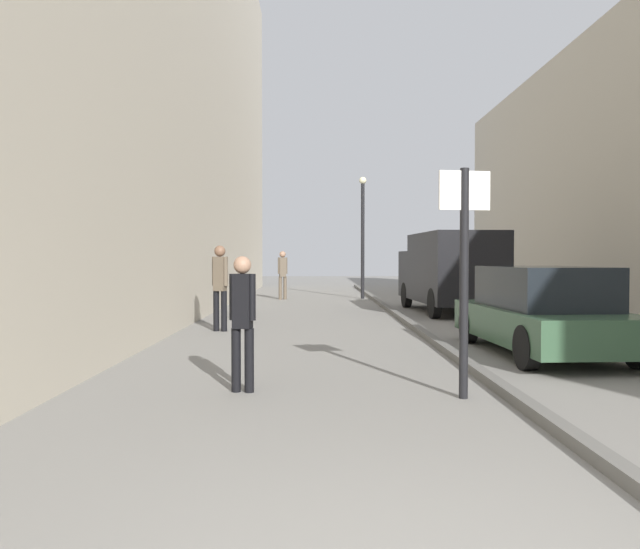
{
  "coord_description": "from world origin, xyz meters",
  "views": [
    {
      "loc": [
        -0.61,
        -2.63,
        1.59
      ],
      "look_at": [
        -0.5,
        14.46,
        1.14
      ],
      "focal_mm": 34.96,
      "sensor_mm": 36.0,
      "label": 1
    }
  ],
  "objects_px": {
    "street_sign_post": "(464,262)",
    "bicycle_leaning": "(243,302)",
    "parked_car": "(543,311)",
    "pedestrian_mid_block": "(220,282)",
    "delivery_van": "(449,270)",
    "pedestrian_far_crossing": "(243,314)",
    "lamp_post": "(363,229)",
    "pedestrian_main_foreground": "(283,272)"
  },
  "relations": [
    {
      "from": "pedestrian_far_crossing",
      "to": "delivery_van",
      "type": "xyz_separation_m",
      "value": [
        4.76,
        10.79,
        0.31
      ]
    },
    {
      "from": "bicycle_leaning",
      "to": "delivery_van",
      "type": "bearing_deg",
      "value": 19.46
    },
    {
      "from": "parked_car",
      "to": "pedestrian_mid_block",
      "type": "bearing_deg",
      "value": 148.02
    },
    {
      "from": "pedestrian_mid_block",
      "to": "lamp_post",
      "type": "bearing_deg",
      "value": 88.3
    },
    {
      "from": "street_sign_post",
      "to": "bicycle_leaning",
      "type": "distance_m",
      "value": 10.64
    },
    {
      "from": "pedestrian_mid_block",
      "to": "bicycle_leaning",
      "type": "bearing_deg",
      "value": 106.51
    },
    {
      "from": "parked_car",
      "to": "bicycle_leaning",
      "type": "relative_size",
      "value": 2.43
    },
    {
      "from": "lamp_post",
      "to": "parked_car",
      "type": "bearing_deg",
      "value": -82.26
    },
    {
      "from": "pedestrian_mid_block",
      "to": "delivery_van",
      "type": "xyz_separation_m",
      "value": [
        5.98,
        4.64,
        0.17
      ]
    },
    {
      "from": "delivery_van",
      "to": "parked_car",
      "type": "bearing_deg",
      "value": -94.22
    },
    {
      "from": "pedestrian_mid_block",
      "to": "lamp_post",
      "type": "xyz_separation_m",
      "value": [
        3.91,
        10.86,
        1.65
      ]
    },
    {
      "from": "delivery_van",
      "to": "pedestrian_mid_block",
      "type": "bearing_deg",
      "value": -145.36
    },
    {
      "from": "delivery_van",
      "to": "bicycle_leaning",
      "type": "distance_m",
      "value": 6.07
    },
    {
      "from": "pedestrian_main_foreground",
      "to": "lamp_post",
      "type": "height_order",
      "value": "lamp_post"
    },
    {
      "from": "delivery_van",
      "to": "lamp_post",
      "type": "height_order",
      "value": "lamp_post"
    },
    {
      "from": "pedestrian_main_foreground",
      "to": "street_sign_post",
      "type": "bearing_deg",
      "value": 86.15
    },
    {
      "from": "pedestrian_mid_block",
      "to": "delivery_van",
      "type": "relative_size",
      "value": 0.35
    },
    {
      "from": "street_sign_post",
      "to": "parked_car",
      "type": "bearing_deg",
      "value": -132.22
    },
    {
      "from": "bicycle_leaning",
      "to": "pedestrian_far_crossing",
      "type": "bearing_deg",
      "value": -75.47
    },
    {
      "from": "delivery_van",
      "to": "parked_car",
      "type": "height_order",
      "value": "delivery_van"
    },
    {
      "from": "street_sign_post",
      "to": "bicycle_leaning",
      "type": "relative_size",
      "value": 1.48
    },
    {
      "from": "pedestrian_mid_block",
      "to": "parked_car",
      "type": "distance_m",
      "value": 6.7
    },
    {
      "from": "pedestrian_far_crossing",
      "to": "street_sign_post",
      "type": "relative_size",
      "value": 0.62
    },
    {
      "from": "pedestrian_far_crossing",
      "to": "street_sign_post",
      "type": "bearing_deg",
      "value": 2.55
    },
    {
      "from": "pedestrian_main_foreground",
      "to": "parked_car",
      "type": "bearing_deg",
      "value": 96.44
    },
    {
      "from": "street_sign_post",
      "to": "pedestrian_main_foreground",
      "type": "bearing_deg",
      "value": -89.56
    },
    {
      "from": "pedestrian_main_foreground",
      "to": "street_sign_post",
      "type": "height_order",
      "value": "street_sign_post"
    },
    {
      "from": "pedestrian_main_foreground",
      "to": "street_sign_post",
      "type": "relative_size",
      "value": 0.71
    },
    {
      "from": "parked_car",
      "to": "bicycle_leaning",
      "type": "height_order",
      "value": "parked_car"
    },
    {
      "from": "pedestrian_far_crossing",
      "to": "parked_car",
      "type": "xyz_separation_m",
      "value": [
        4.61,
        2.88,
        -0.22
      ]
    },
    {
      "from": "bicycle_leaning",
      "to": "lamp_post",
      "type": "bearing_deg",
      "value": 70.68
    },
    {
      "from": "pedestrian_far_crossing",
      "to": "street_sign_post",
      "type": "height_order",
      "value": "street_sign_post"
    },
    {
      "from": "pedestrian_far_crossing",
      "to": "street_sign_post",
      "type": "distance_m",
      "value": 2.64
    },
    {
      "from": "parked_car",
      "to": "pedestrian_far_crossing",
      "type": "bearing_deg",
      "value": -150.72
    },
    {
      "from": "street_sign_post",
      "to": "bicycle_leaning",
      "type": "bearing_deg",
      "value": -79.24
    },
    {
      "from": "pedestrian_far_crossing",
      "to": "lamp_post",
      "type": "distance_m",
      "value": 17.32
    },
    {
      "from": "delivery_van",
      "to": "pedestrian_far_crossing",
      "type": "bearing_deg",
      "value": -116.97
    },
    {
      "from": "bicycle_leaning",
      "to": "pedestrian_main_foreground",
      "type": "bearing_deg",
      "value": 92.08
    },
    {
      "from": "pedestrian_mid_block",
      "to": "delivery_van",
      "type": "distance_m",
      "value": 7.57
    },
    {
      "from": "pedestrian_mid_block",
      "to": "parked_car",
      "type": "height_order",
      "value": "pedestrian_mid_block"
    },
    {
      "from": "pedestrian_main_foreground",
      "to": "delivery_van",
      "type": "height_order",
      "value": "delivery_van"
    },
    {
      "from": "pedestrian_main_foreground",
      "to": "delivery_van",
      "type": "xyz_separation_m",
      "value": [
        5.18,
        -5.76,
        0.17
      ]
    }
  ]
}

